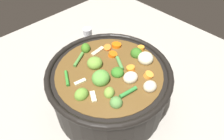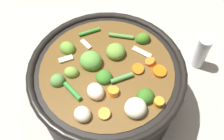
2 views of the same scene
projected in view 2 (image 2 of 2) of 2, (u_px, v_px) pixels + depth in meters
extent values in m
plane|color=#9E998E|center=(108.00, 100.00, 0.66)|extent=(1.10, 1.10, 0.00)
cylinder|color=black|center=(107.00, 87.00, 0.61)|extent=(0.31, 0.31, 0.13)
torus|color=black|center=(107.00, 70.00, 0.55)|extent=(0.33, 0.33, 0.02)
cylinder|color=brown|center=(107.00, 85.00, 0.60)|extent=(0.28, 0.28, 0.13)
ellipsoid|color=#58973B|center=(91.00, 61.00, 0.56)|extent=(0.06, 0.06, 0.04)
ellipsoid|color=olive|center=(68.00, 49.00, 0.58)|extent=(0.03, 0.04, 0.03)
ellipsoid|color=#34681F|center=(146.00, 97.00, 0.51)|extent=(0.05, 0.05, 0.03)
ellipsoid|color=#3D721E|center=(143.00, 39.00, 0.59)|extent=(0.04, 0.04, 0.03)
ellipsoid|color=#347523|center=(104.00, 77.00, 0.54)|extent=(0.04, 0.04, 0.03)
ellipsoid|color=#538740|center=(58.00, 81.00, 0.53)|extent=(0.04, 0.04, 0.03)
ellipsoid|color=olive|center=(116.00, 52.00, 0.57)|extent=(0.05, 0.05, 0.03)
ellipsoid|color=olive|center=(71.00, 73.00, 0.54)|extent=(0.04, 0.04, 0.03)
cylinder|color=orange|center=(113.00, 92.00, 0.52)|extent=(0.03, 0.03, 0.02)
cylinder|color=orange|center=(104.00, 114.00, 0.49)|extent=(0.03, 0.03, 0.02)
cylinder|color=orange|center=(151.00, 62.00, 0.56)|extent=(0.03, 0.03, 0.02)
cylinder|color=orange|center=(159.00, 72.00, 0.55)|extent=(0.03, 0.04, 0.01)
cylinder|color=orange|center=(138.00, 69.00, 0.55)|extent=(0.03, 0.03, 0.02)
cylinder|color=orange|center=(158.00, 104.00, 0.51)|extent=(0.03, 0.03, 0.02)
ellipsoid|color=beige|center=(136.00, 108.00, 0.50)|extent=(0.06, 0.06, 0.03)
ellipsoid|color=beige|center=(83.00, 114.00, 0.49)|extent=(0.03, 0.04, 0.03)
ellipsoid|color=beige|center=(96.00, 92.00, 0.52)|extent=(0.04, 0.04, 0.03)
cylinder|color=#4B883A|center=(121.00, 36.00, 0.60)|extent=(0.03, 0.05, 0.01)
cylinder|color=#4B8540|center=(123.00, 77.00, 0.54)|extent=(0.05, 0.03, 0.01)
cylinder|color=#2F8033|center=(72.00, 91.00, 0.52)|extent=(0.02, 0.05, 0.01)
cylinder|color=#31832B|center=(89.00, 32.00, 0.61)|extent=(0.05, 0.03, 0.01)
cube|color=beige|center=(86.00, 44.00, 0.59)|extent=(0.01, 0.03, 0.01)
cube|color=beige|center=(142.00, 52.00, 0.57)|extent=(0.02, 0.04, 0.01)
cube|color=beige|center=(66.00, 59.00, 0.56)|extent=(0.03, 0.02, 0.01)
cylinder|color=silver|center=(200.00, 55.00, 0.69)|extent=(0.03, 0.03, 0.08)
cylinder|color=#B7B7BC|center=(206.00, 42.00, 0.65)|extent=(0.03, 0.03, 0.02)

